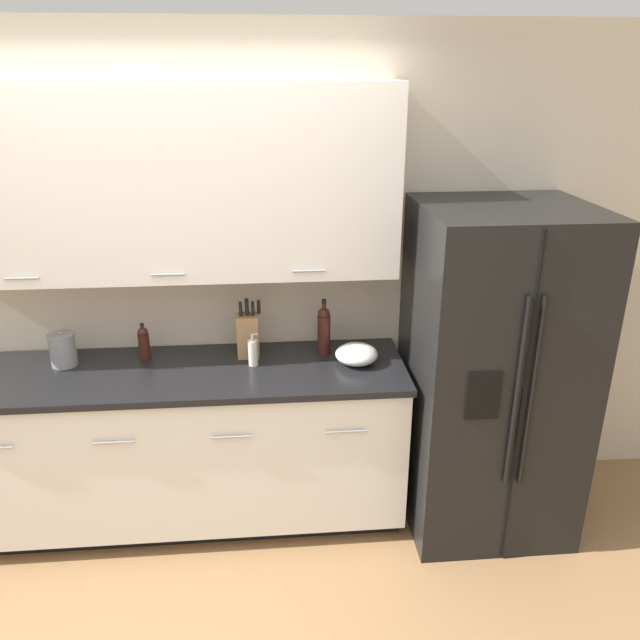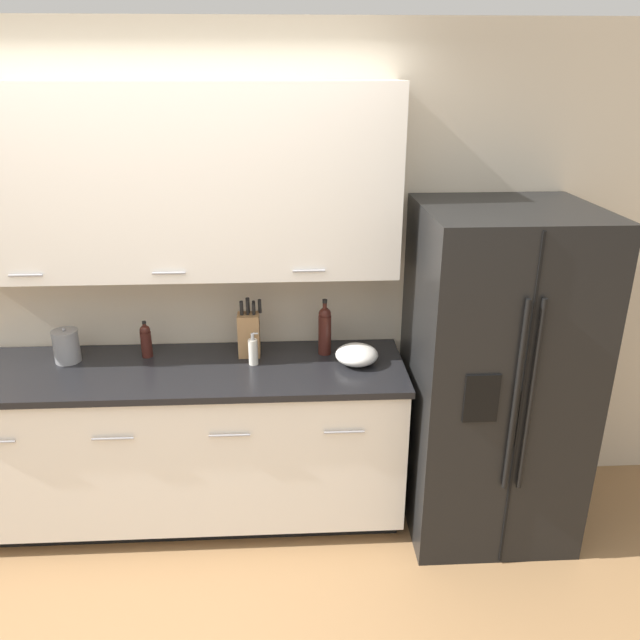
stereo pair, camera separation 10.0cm
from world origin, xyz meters
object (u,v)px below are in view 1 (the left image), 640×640
at_px(soap_dispenser, 253,352).
at_px(mixing_bowl, 357,354).
at_px(knife_block, 248,334).
at_px(oil_bottle, 144,342).
at_px(steel_canister, 63,350).
at_px(refrigerator, 492,373).
at_px(wine_bottle, 324,329).

bearing_deg(soap_dispenser, mixing_bowl, -2.16).
bearing_deg(mixing_bowl, knife_block, 166.72).
relative_size(oil_bottle, mixing_bowl, 0.91).
bearing_deg(steel_canister, refrigerator, -4.97).
relative_size(refrigerator, mixing_bowl, 7.87).
distance_m(knife_block, mixing_bowl, 0.59).
relative_size(knife_block, wine_bottle, 1.05).
height_order(knife_block, wine_bottle, knife_block).
height_order(refrigerator, wine_bottle, refrigerator).
bearing_deg(knife_block, refrigerator, -9.83).
bearing_deg(mixing_bowl, refrigerator, -7.02).
distance_m(knife_block, wine_bottle, 0.41).
distance_m(oil_bottle, mixing_bowl, 1.12).
bearing_deg(mixing_bowl, wine_bottle, 139.71).
relative_size(wine_bottle, oil_bottle, 1.53).
bearing_deg(oil_bottle, knife_block, -1.30).
bearing_deg(soap_dispenser, knife_block, 102.72).
xyz_separation_m(refrigerator, mixing_bowl, (-0.71, 0.09, 0.09)).
bearing_deg(wine_bottle, steel_canister, -178.79).
distance_m(oil_bottle, steel_canister, 0.41).
relative_size(soap_dispenser, steel_canister, 0.93).
height_order(wine_bottle, steel_canister, wine_bottle).
height_order(soap_dispenser, steel_canister, steel_canister).
distance_m(wine_bottle, oil_bottle, 0.96).
height_order(knife_block, steel_canister, knife_block).
bearing_deg(wine_bottle, oil_bottle, 179.38).
distance_m(refrigerator, steel_canister, 2.24).
height_order(refrigerator, mixing_bowl, refrigerator).
bearing_deg(mixing_bowl, soap_dispenser, 177.84).
bearing_deg(wine_bottle, mixing_bowl, -40.29).
relative_size(oil_bottle, steel_canister, 1.07).
xyz_separation_m(refrigerator, oil_bottle, (-1.82, 0.23, 0.14)).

